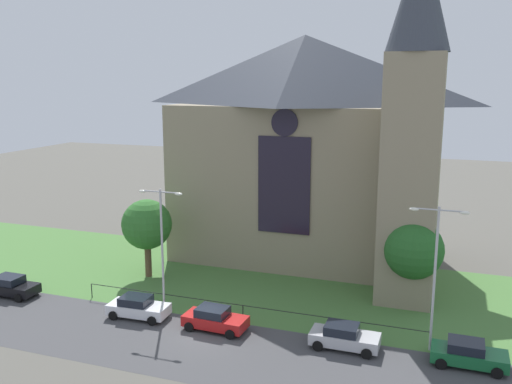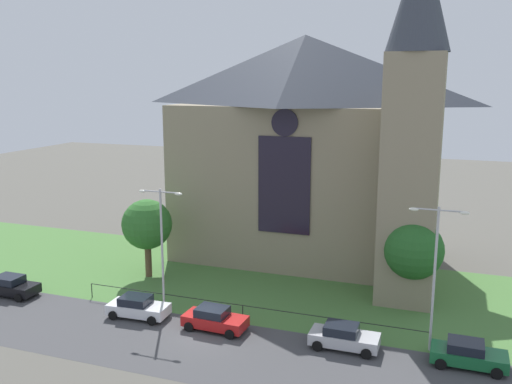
# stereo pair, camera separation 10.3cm
# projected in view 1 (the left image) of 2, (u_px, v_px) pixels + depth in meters

# --- Properties ---
(ground) EXTENTS (160.00, 160.00, 0.00)m
(ground) POSITION_uv_depth(u_px,v_px,m) (256.00, 281.00, 45.42)
(ground) COLOR #56544C
(road_asphalt) EXTENTS (120.00, 8.00, 0.01)m
(road_asphalt) POSITION_uv_depth(u_px,v_px,m) (192.00, 346.00, 34.34)
(road_asphalt) COLOR #424244
(road_asphalt) RESTS_ON ground
(grass_verge) EXTENTS (120.00, 20.00, 0.01)m
(grass_verge) POSITION_uv_depth(u_px,v_px,m) (248.00, 289.00, 43.57)
(grass_verge) COLOR #477538
(grass_verge) RESTS_ON ground
(church_building) EXTENTS (23.20, 16.20, 26.00)m
(church_building) POSITION_uv_depth(u_px,v_px,m) (310.00, 147.00, 49.44)
(church_building) COLOR gray
(church_building) RESTS_ON ground
(iron_railing) EXTENTS (24.47, 0.07, 1.13)m
(iron_railing) POSITION_uv_depth(u_px,v_px,m) (243.00, 308.00, 37.76)
(iron_railing) COLOR black
(iron_railing) RESTS_ON ground
(tree_left_near) EXTENTS (4.14, 4.14, 6.55)m
(tree_left_near) POSITION_uv_depth(u_px,v_px,m) (147.00, 225.00, 45.65)
(tree_left_near) COLOR brown
(tree_left_near) RESTS_ON ground
(tree_right_near) EXTENTS (4.24, 4.24, 6.45)m
(tree_right_near) POSITION_uv_depth(u_px,v_px,m) (414.00, 250.00, 39.34)
(tree_right_near) COLOR #423021
(tree_right_near) RESTS_ON ground
(streetlamp_near) EXTENTS (3.37, 0.26, 8.80)m
(streetlamp_near) POSITION_uv_depth(u_px,v_px,m) (162.00, 235.00, 38.71)
(streetlamp_near) COLOR #B2B2B7
(streetlamp_near) RESTS_ON ground
(streetlamp_far) EXTENTS (3.37, 0.26, 8.96)m
(streetlamp_far) POSITION_uv_depth(u_px,v_px,m) (436.00, 262.00, 32.73)
(streetlamp_far) COLOR #B2B2B7
(streetlamp_far) RESTS_ON ground
(parked_car_black) EXTENTS (4.21, 2.04, 1.51)m
(parked_car_black) POSITION_uv_depth(u_px,v_px,m) (11.00, 286.00, 42.25)
(parked_car_black) COLOR black
(parked_car_black) RESTS_ON ground
(parked_car_white) EXTENTS (4.28, 2.19, 1.51)m
(parked_car_white) POSITION_uv_depth(u_px,v_px,m) (138.00, 307.00, 38.35)
(parked_car_white) COLOR silver
(parked_car_white) RESTS_ON ground
(parked_car_red) EXTENTS (4.27, 2.17, 1.51)m
(parked_car_red) POSITION_uv_depth(u_px,v_px,m) (215.00, 319.00, 36.46)
(parked_car_red) COLOR #B21919
(parked_car_red) RESTS_ON ground
(parked_car_silver) EXTENTS (4.20, 2.03, 1.51)m
(parked_car_silver) POSITION_uv_depth(u_px,v_px,m) (344.00, 337.00, 33.95)
(parked_car_silver) COLOR #B7B7BC
(parked_car_silver) RESTS_ON ground
(parked_car_green) EXTENTS (4.22, 2.05, 1.51)m
(parked_car_green) POSITION_uv_depth(u_px,v_px,m) (468.00, 354.00, 31.80)
(parked_car_green) COLOR #196033
(parked_car_green) RESTS_ON ground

